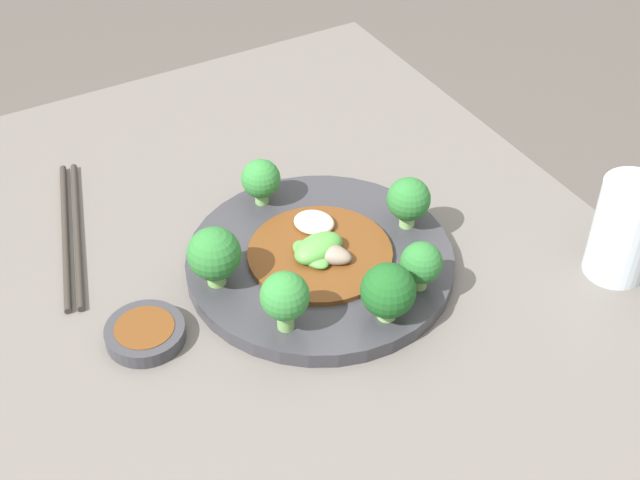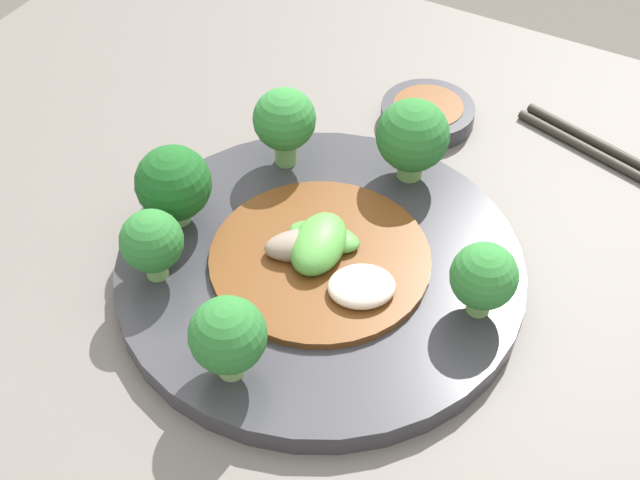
# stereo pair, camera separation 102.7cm
# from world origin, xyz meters

# --- Properties ---
(plate) EXTENTS (0.27, 0.27, 0.02)m
(plate) POSITION_xyz_m (-0.01, -0.02, 0.72)
(plate) COLOR #333338
(plate) RESTS_ON table
(broccoli_south) EXTENTS (0.04, 0.04, 0.06)m
(broccoli_south) POSITION_xyz_m (-0.02, -0.13, 0.76)
(broccoli_south) COLOR #89B76B
(broccoli_south) RESTS_ON plate
(broccoli_west) EXTENTS (0.05, 0.05, 0.06)m
(broccoli_west) POSITION_xyz_m (-0.12, -0.04, 0.76)
(broccoli_west) COLOR #89B76B
(broccoli_west) RESTS_ON plate
(broccoli_east) EXTENTS (0.04, 0.04, 0.05)m
(broccoli_east) POSITION_xyz_m (0.09, -0.01, 0.76)
(broccoli_east) COLOR #7AAD5B
(broccoli_east) RESTS_ON plate
(broccoli_northwest) EXTENTS (0.04, 0.04, 0.06)m
(broccoli_northwest) POSITION_xyz_m (-0.08, 0.05, 0.77)
(broccoli_northwest) COLOR #70A356
(broccoli_northwest) RESTS_ON plate
(broccoli_north) EXTENTS (0.05, 0.05, 0.06)m
(broccoli_north) POSITION_xyz_m (-0.00, 0.08, 0.77)
(broccoli_north) COLOR #7AAD5B
(broccoli_north) RESTS_ON plate
(broccoli_southwest) EXTENTS (0.04, 0.04, 0.05)m
(broccoli_southwest) POSITION_xyz_m (-0.10, -0.08, 0.76)
(broccoli_southwest) COLOR #7AAD5B
(broccoli_southwest) RESTS_ON plate
(stirfry_center) EXTENTS (0.14, 0.14, 0.02)m
(stirfry_center) POSITION_xyz_m (-0.01, -0.02, 0.74)
(stirfry_center) COLOR #5B3314
(stirfry_center) RESTS_ON plate
(sauce_dish) EXTENTS (0.07, 0.07, 0.02)m
(sauce_dish) POSITION_xyz_m (-0.02, 0.16, 0.72)
(sauce_dish) COLOR #333338
(sauce_dish) RESTS_ON table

